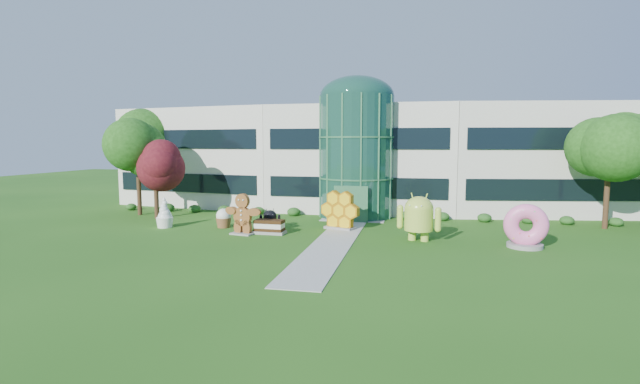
% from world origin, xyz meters
% --- Properties ---
extents(ground, '(140.00, 140.00, 0.00)m').
position_xyz_m(ground, '(0.00, 0.00, 0.00)').
color(ground, '#215114').
rests_on(ground, ground).
extents(building, '(46.00, 15.00, 9.30)m').
position_xyz_m(building, '(0.00, 18.00, 4.65)').
color(building, beige).
rests_on(building, ground).
extents(atrium, '(6.00, 6.00, 9.80)m').
position_xyz_m(atrium, '(0.00, 12.00, 4.90)').
color(atrium, '#194738').
rests_on(atrium, ground).
extents(walkway, '(2.40, 20.00, 0.04)m').
position_xyz_m(walkway, '(0.00, 2.00, 0.02)').
color(walkway, '#9E9E93').
rests_on(walkway, ground).
extents(tree_red, '(4.00, 4.00, 6.00)m').
position_xyz_m(tree_red, '(-15.50, 7.50, 3.00)').
color(tree_red, '#3F0C14').
rests_on(tree_red, ground).
extents(trees_backdrop, '(52.00, 8.00, 8.40)m').
position_xyz_m(trees_backdrop, '(0.00, 13.00, 4.20)').
color(trees_backdrop, '#1B4411').
rests_on(trees_backdrop, ground).
extents(android_green, '(3.27, 2.59, 3.26)m').
position_xyz_m(android_green, '(5.06, 3.14, 1.63)').
color(android_green, '#B2D343').
rests_on(android_green, ground).
extents(android_black, '(1.75, 1.45, 1.71)m').
position_xyz_m(android_black, '(-4.96, 4.32, 0.85)').
color(android_black, black).
rests_on(android_black, ground).
extents(donut, '(2.61, 1.46, 2.59)m').
position_xyz_m(donut, '(11.11, 2.47, 1.30)').
color(donut, '#E6579C').
rests_on(donut, ground).
extents(gingerbread, '(3.16, 1.75, 2.75)m').
position_xyz_m(gingerbread, '(-6.36, 2.82, 1.38)').
color(gingerbread, brown).
rests_on(gingerbread, ground).
extents(ice_cream_sandwich, '(2.16, 1.14, 0.95)m').
position_xyz_m(ice_cream_sandwich, '(-4.70, 3.39, 0.47)').
color(ice_cream_sandwich, black).
rests_on(ice_cream_sandwich, ground).
extents(honeycomb, '(3.31, 2.17, 2.45)m').
position_xyz_m(honeycomb, '(-0.34, 5.97, 1.22)').
color(honeycomb, yellow).
rests_on(honeycomb, ground).
extents(froyo, '(1.47, 1.47, 2.20)m').
position_xyz_m(froyo, '(-12.79, 4.05, 1.10)').
color(froyo, white).
rests_on(froyo, ground).
extents(cupcake, '(1.16, 1.16, 1.38)m').
position_xyz_m(cupcake, '(-8.64, 4.91, 0.69)').
color(cupcake, white).
rests_on(cupcake, ground).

